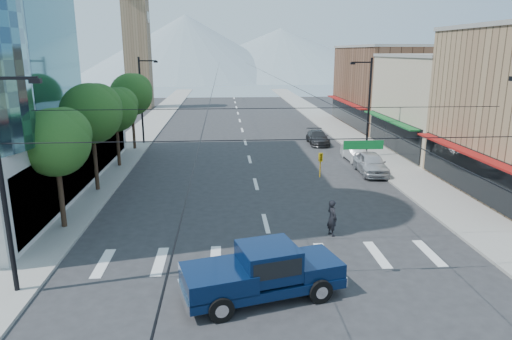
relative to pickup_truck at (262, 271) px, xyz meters
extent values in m
plane|color=#28282B|center=(0.90, 2.02, -1.13)|extent=(160.00, 160.00, 0.00)
cube|color=gray|center=(-11.10, 42.02, -1.05)|extent=(4.00, 120.00, 0.15)
cube|color=gray|center=(12.90, 42.02, -1.05)|extent=(4.00, 120.00, 0.15)
cube|color=tan|center=(20.90, 26.02, 3.37)|extent=(12.00, 14.00, 9.00)
cube|color=brown|center=(20.90, 42.02, 3.87)|extent=(12.00, 18.00, 10.00)
cube|color=#8C6B4C|center=(-15.60, 64.02, 7.87)|extent=(4.00, 4.00, 18.00)
cone|color=gray|center=(-14.10, 152.02, 9.87)|extent=(80.00, 80.00, 22.00)
cone|color=gray|center=(20.90, 162.02, 7.87)|extent=(90.00, 90.00, 18.00)
cylinder|color=black|center=(-10.30, 8.02, 1.15)|extent=(0.28, 0.28, 4.55)
sphere|color=#1B4C19|center=(-10.30, 8.02, 3.75)|extent=(3.64, 3.64, 3.64)
sphere|color=#1B4C19|center=(-9.90, 8.32, 4.15)|extent=(2.86, 2.86, 2.86)
cylinder|color=black|center=(-10.30, 15.02, 1.43)|extent=(0.28, 0.28, 5.11)
sphere|color=#1B4C19|center=(-10.30, 15.02, 4.35)|extent=(4.09, 4.09, 4.09)
sphere|color=#1B4C19|center=(-9.90, 15.32, 4.75)|extent=(3.21, 3.21, 3.21)
cylinder|color=black|center=(-10.30, 22.02, 1.15)|extent=(0.28, 0.28, 4.55)
sphere|color=#1B4C19|center=(-10.30, 22.02, 3.75)|extent=(3.64, 3.64, 3.64)
sphere|color=#1B4C19|center=(-9.90, 22.32, 4.15)|extent=(2.86, 2.86, 2.86)
cylinder|color=black|center=(-10.30, 29.02, 1.43)|extent=(0.28, 0.28, 5.11)
sphere|color=#1B4C19|center=(-10.30, 29.02, 4.35)|extent=(4.09, 4.09, 4.09)
sphere|color=#1B4C19|center=(-9.90, 29.32, 4.75)|extent=(3.21, 3.21, 3.21)
cylinder|color=black|center=(-9.90, 1.02, 3.37)|extent=(0.20, 0.20, 9.00)
cylinder|color=black|center=(0.90, 1.02, 5.07)|extent=(21.60, 0.04, 0.04)
imported|color=gold|center=(2.40, 1.02, 4.02)|extent=(0.16, 0.20, 1.00)
cube|color=#0C6626|center=(4.10, 1.02, 4.82)|extent=(1.60, 0.06, 0.35)
cylinder|color=black|center=(-9.90, 32.02, 3.37)|extent=(0.20, 0.20, 9.00)
cube|color=black|center=(-9.00, 32.02, 7.47)|extent=(1.80, 0.12, 0.12)
cube|color=black|center=(-8.20, 32.02, 7.37)|extent=(0.40, 0.25, 0.18)
cylinder|color=black|center=(11.70, 24.02, 3.37)|extent=(0.20, 0.20, 9.00)
cube|color=black|center=(10.80, 24.02, 7.47)|extent=(1.80, 0.12, 0.12)
cube|color=black|center=(10.00, 24.02, 7.37)|extent=(0.40, 0.25, 0.18)
cube|color=#081B3F|center=(0.02, 0.01, -0.50)|extent=(6.65, 3.82, 0.40)
cube|color=#081B3F|center=(2.17, 0.58, -0.05)|extent=(2.32, 2.56, 0.63)
cube|color=#081B3F|center=(0.24, 0.06, 0.41)|extent=(2.64, 2.60, 1.26)
cube|color=black|center=(0.24, 0.06, 0.53)|extent=(2.43, 2.57, 0.68)
cube|color=#081B3F|center=(-1.74, -0.46, 0.01)|extent=(3.12, 2.88, 0.74)
cube|color=silver|center=(3.06, 0.81, -0.50)|extent=(0.69, 2.13, 0.40)
cube|color=silver|center=(-3.01, -0.80, -0.50)|extent=(0.69, 2.13, 0.34)
cylinder|color=black|center=(2.23, -0.53, -0.65)|extent=(1.01, 0.58, 0.96)
cylinder|color=black|center=(1.68, 1.57, -0.65)|extent=(1.01, 0.58, 0.96)
cylinder|color=black|center=(-1.63, -1.55, -0.65)|extent=(1.01, 0.58, 0.96)
cylinder|color=black|center=(-2.18, 0.54, -0.65)|extent=(1.01, 0.58, 0.96)
imported|color=black|center=(4.24, 6.07, -0.14)|extent=(0.70, 0.84, 1.97)
imported|color=#B6B7BB|center=(10.30, 18.33, -0.27)|extent=(2.24, 5.12, 1.72)
imported|color=silver|center=(10.30, 22.78, -0.42)|extent=(1.70, 4.39, 1.43)
imported|color=#2B2B2D|center=(8.50, 30.55, -0.42)|extent=(2.08, 4.91, 1.41)
camera|label=1|loc=(-1.41, -16.32, 8.41)|focal=32.00mm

